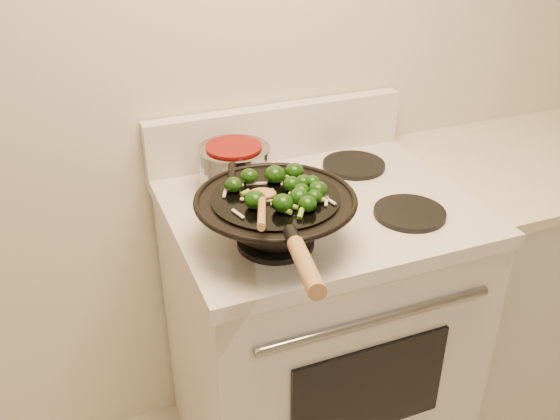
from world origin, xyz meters
name	(u,v)px	position (x,y,z in m)	size (l,w,h in m)	color
stove	(314,334)	(-0.14, 1.17, 0.47)	(0.78, 0.67, 1.08)	silver
counter_unit	(525,274)	(0.67, 1.20, 0.46)	(0.84, 0.62, 0.91)	silver
wok	(276,217)	(-0.32, 1.02, 1.00)	(0.37, 0.60, 0.18)	black
stirfry	(285,188)	(-0.30, 1.02, 1.06)	(0.23, 0.22, 0.04)	#103308
wooden_spoon	(262,202)	(-0.37, 0.96, 1.07)	(0.14, 0.28, 0.08)	#9D6F3E
saucepan	(234,166)	(-0.32, 1.32, 0.99)	(0.19, 0.30, 0.11)	gray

